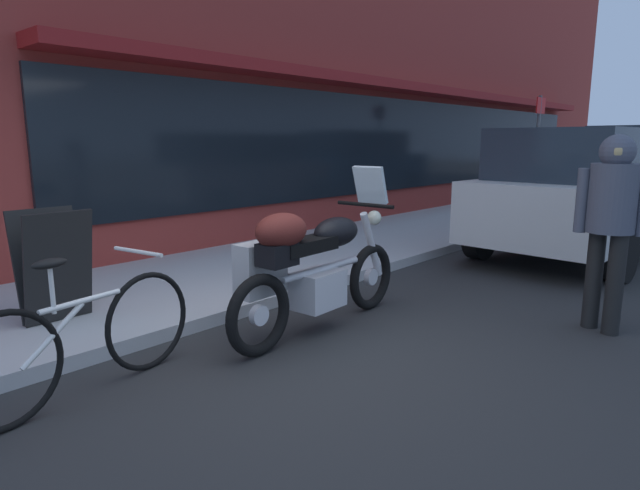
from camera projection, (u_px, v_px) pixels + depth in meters
ground_plane at (299, 357)px, 4.12m from camera, size 80.00×80.00×0.00m
storefront_building at (421, 52)px, 11.44m from camera, size 23.20×0.90×7.12m
sidewalk_curb at (502, 211)px, 12.19m from camera, size 30.00×2.51×0.12m
touring_motorcycle at (309, 264)px, 4.54m from camera, size 2.17×0.63×1.40m
parked_bicycle at (84, 339)px, 3.42m from camera, size 1.71×0.48×0.95m
parked_minivan at (590, 189)px, 7.79m from camera, size 4.85×2.21×1.79m
pedestrian_walking at (612, 210)px, 4.50m from camera, size 0.47×0.54×1.69m
sandwich_board_sign at (53, 265)px, 4.53m from camera, size 0.55×0.42×0.95m
parking_sign_pole at (537, 145)px, 11.10m from camera, size 0.44×0.07×2.42m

